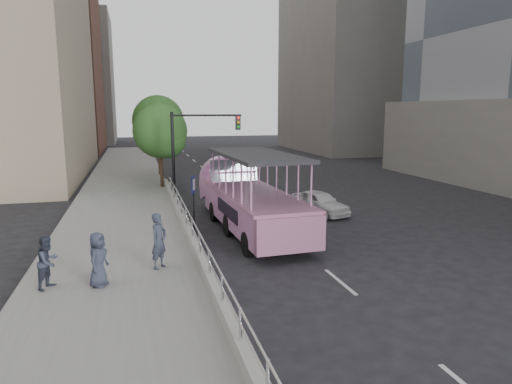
{
  "coord_description": "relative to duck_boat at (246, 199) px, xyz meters",
  "views": [
    {
      "loc": [
        -5.03,
        -14.43,
        5.3
      ],
      "look_at": [
        -0.82,
        1.43,
        2.35
      ],
      "focal_mm": 32.0,
      "sensor_mm": 36.0,
      "label": 1
    }
  ],
  "objects": [
    {
      "name": "midrise_stone_a",
      "position": [
        26.23,
        36.64,
        14.69
      ],
      "size": [
        20.0,
        20.0,
        32.0
      ],
      "primitive_type": "cube",
      "color": "gray",
      "rests_on": "ground"
    },
    {
      "name": "parking_sign",
      "position": [
        -2.36,
        0.28,
        0.25
      ],
      "size": [
        0.22,
        0.52,
        2.44
      ],
      "color": "black",
      "rests_on": "ground"
    },
    {
      "name": "sidewalk",
      "position": [
        -5.52,
        4.64,
        -1.16
      ],
      "size": [
        5.5,
        80.0,
        0.3
      ],
      "primitive_type": "cube",
      "color": "gray",
      "rests_on": "ground"
    },
    {
      "name": "pedestrian_far",
      "position": [
        -5.97,
        -6.56,
        -0.21
      ],
      "size": [
        0.77,
        0.92,
        1.6
      ],
      "primitive_type": "imported",
      "rotation": [
        0.0,
        0.0,
        1.17
      ],
      "color": "#2B303F",
      "rests_on": "sidewalk"
    },
    {
      "name": "kerb_wall",
      "position": [
        -2.89,
        -3.36,
        -0.83
      ],
      "size": [
        0.24,
        30.0,
        0.36
      ],
      "primitive_type": "cube",
      "color": "#AFAEA9",
      "rests_on": "sidewalk"
    },
    {
      "name": "midrise_stone_b",
      "position": [
        -15.77,
        58.64,
        8.69
      ],
      "size": [
        16.0,
        14.0,
        20.0
      ],
      "primitive_type": "cube",
      "color": "gray",
      "rests_on": "ground"
    },
    {
      "name": "ground",
      "position": [
        0.23,
        -5.36,
        -1.31
      ],
      "size": [
        160.0,
        160.0,
        0.0
      ],
      "primitive_type": "plane",
      "color": "black"
    },
    {
      "name": "street_tree_far",
      "position": [
        -2.87,
        16.57,
        3.0
      ],
      "size": [
        3.97,
        3.97,
        6.45
      ],
      "color": "#3C271B",
      "rests_on": "ground"
    },
    {
      "name": "car",
      "position": [
        4.26,
        1.58,
        -0.7
      ],
      "size": [
        2.45,
        3.86,
        1.22
      ],
      "primitive_type": "imported",
      "rotation": [
        0.0,
        0.0,
        0.3
      ],
      "color": "silver",
      "rests_on": "ground"
    },
    {
      "name": "traffic_signal",
      "position": [
        -1.47,
        7.14,
        2.19
      ],
      "size": [
        4.2,
        0.32,
        5.2
      ],
      "color": "black",
      "rests_on": "ground"
    },
    {
      "name": "duck_boat",
      "position": [
        0.0,
        0.0,
        0.0
      ],
      "size": [
        3.1,
        10.74,
        3.53
      ],
      "color": "black",
      "rests_on": "ground"
    },
    {
      "name": "midrise_brick",
      "position": [
        -17.77,
        42.64,
        11.69
      ],
      "size": [
        18.0,
        16.0,
        26.0
      ],
      "primitive_type": "cube",
      "color": "brown",
      "rests_on": "ground"
    },
    {
      "name": "street_tree_near",
      "position": [
        -3.07,
        10.57,
        2.51
      ],
      "size": [
        3.52,
        3.52,
        5.72
      ],
      "color": "#3C271B",
      "rests_on": "ground"
    },
    {
      "name": "pedestrian_mid",
      "position": [
        -7.33,
        -6.34,
        -0.24
      ],
      "size": [
        0.87,
        0.94,
        1.53
      ],
      "primitive_type": "imported",
      "rotation": [
        0.0,
        0.0,
        1.05
      ],
      "color": "#2B303F",
      "rests_on": "sidewalk"
    },
    {
      "name": "pedestrian_near",
      "position": [
        -4.2,
        -5.46,
        -0.11
      ],
      "size": [
        0.75,
        0.78,
        1.79
      ],
      "primitive_type": "imported",
      "rotation": [
        0.0,
        0.0,
        0.87
      ],
      "color": "#2B303F",
      "rests_on": "sidewalk"
    },
    {
      "name": "guardrail",
      "position": [
        -2.89,
        -3.36,
        -0.17
      ],
      "size": [
        0.07,
        22.0,
        0.71
      ],
      "color": "silver",
      "rests_on": "kerb_wall"
    }
  ]
}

